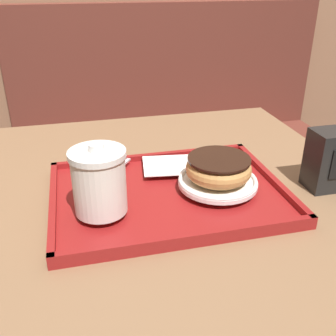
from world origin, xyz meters
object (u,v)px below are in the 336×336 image
coffee_cup_front (99,181)px  napkin_dispenser (335,159)px  spoon (105,178)px  donut_chocolate_glazed (219,168)px

coffee_cup_front → napkin_dispenser: bearing=2.2°
coffee_cup_front → napkin_dispenser: (0.46, 0.02, -0.02)m
spoon → napkin_dispenser: (0.44, -0.09, 0.03)m
coffee_cup_front → spoon: bearing=81.2°
donut_chocolate_glazed → napkin_dispenser: 0.24m
donut_chocolate_glazed → spoon: donut_chocolate_glazed is taller
coffee_cup_front → spoon: size_ratio=1.02×
coffee_cup_front → napkin_dispenser: coffee_cup_front is taller
donut_chocolate_glazed → napkin_dispenser: (0.23, -0.02, 0.00)m
donut_chocolate_glazed → spoon: (-0.21, 0.07, -0.03)m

